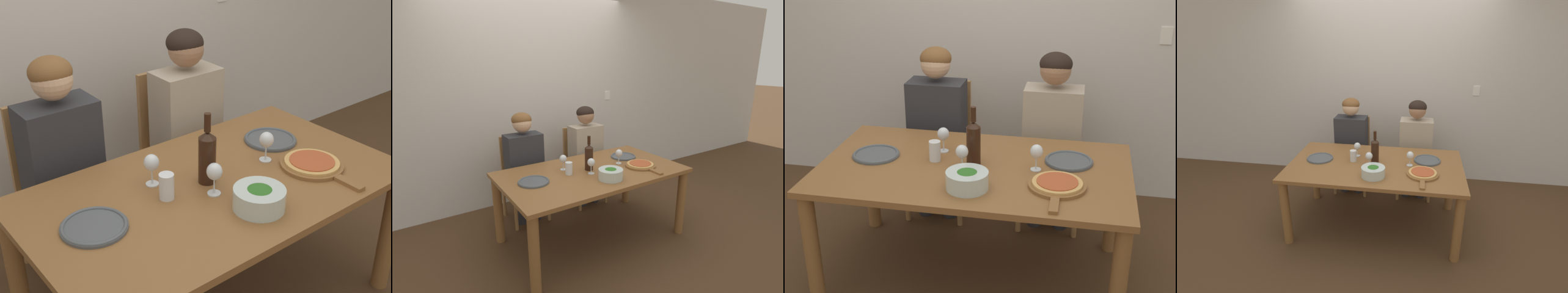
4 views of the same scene
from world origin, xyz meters
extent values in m
cube|color=brown|center=(0.00, 0.00, 0.70)|extent=(1.73, 0.98, 0.04)
cylinder|color=brown|center=(0.81, -0.43, 0.34)|extent=(0.08, 0.08, 0.68)
cylinder|color=brown|center=(-0.81, 0.43, 0.34)|extent=(0.08, 0.08, 0.68)
cylinder|color=brown|center=(0.81, 0.43, 0.34)|extent=(0.08, 0.08, 0.68)
cube|color=#9E7042|center=(-0.41, 0.73, 0.43)|extent=(0.42, 0.42, 0.04)
cube|color=#9E7042|center=(-0.41, 0.92, 0.70)|extent=(0.38, 0.03, 0.49)
cylinder|color=#9E7042|center=(-0.60, 0.54, 0.21)|extent=(0.04, 0.04, 0.41)
cylinder|color=#9E7042|center=(-0.22, 0.54, 0.21)|extent=(0.04, 0.04, 0.41)
cylinder|color=#9E7042|center=(-0.60, 0.92, 0.21)|extent=(0.04, 0.04, 0.41)
cylinder|color=#9E7042|center=(-0.22, 0.92, 0.21)|extent=(0.04, 0.04, 0.41)
cube|color=#9E7042|center=(0.38, 0.73, 0.43)|extent=(0.42, 0.42, 0.04)
cube|color=#9E7042|center=(0.38, 0.92, 0.70)|extent=(0.38, 0.03, 0.49)
cylinder|color=#9E7042|center=(0.19, 0.54, 0.21)|extent=(0.04, 0.04, 0.41)
cylinder|color=#9E7042|center=(0.57, 0.54, 0.21)|extent=(0.04, 0.04, 0.41)
cylinder|color=#9E7042|center=(0.19, 0.92, 0.21)|extent=(0.04, 0.04, 0.41)
cylinder|color=#9E7042|center=(0.57, 0.92, 0.21)|extent=(0.04, 0.04, 0.41)
cylinder|color=#28282D|center=(-0.50, 0.65, 0.23)|extent=(0.10, 0.10, 0.45)
cylinder|color=#28282D|center=(-0.32, 0.65, 0.23)|extent=(0.10, 0.10, 0.45)
cube|color=#2D2D33|center=(-0.41, 0.71, 0.72)|extent=(0.38, 0.22, 0.54)
cylinder|color=#2D2D33|center=(-0.61, 0.46, 0.57)|extent=(0.07, 0.31, 0.14)
cylinder|color=#2D2D33|center=(-0.21, 0.46, 0.57)|extent=(0.07, 0.31, 0.14)
sphere|color=#DBAD89|center=(-0.41, 0.71, 1.11)|extent=(0.20, 0.20, 0.20)
ellipsoid|color=brown|center=(-0.41, 0.72, 1.15)|extent=(0.21, 0.21, 0.15)
cylinder|color=#28282D|center=(0.29, 0.65, 0.23)|extent=(0.10, 0.10, 0.45)
cylinder|color=#28282D|center=(0.47, 0.65, 0.23)|extent=(0.10, 0.10, 0.45)
cube|color=tan|center=(0.38, 0.71, 0.72)|extent=(0.38, 0.22, 0.54)
cylinder|color=tan|center=(0.18, 0.46, 0.57)|extent=(0.07, 0.31, 0.14)
cylinder|color=tan|center=(0.58, 0.46, 0.57)|extent=(0.07, 0.31, 0.14)
sphere|color=#9E7051|center=(0.38, 0.71, 1.11)|extent=(0.20, 0.20, 0.20)
ellipsoid|color=black|center=(0.38, 0.72, 1.15)|extent=(0.21, 0.21, 0.15)
cylinder|color=black|center=(-0.01, 0.04, 0.83)|extent=(0.08, 0.08, 0.22)
cone|color=black|center=(-0.01, 0.04, 0.96)|extent=(0.08, 0.08, 0.03)
cylinder|color=black|center=(-0.01, 0.04, 1.02)|extent=(0.03, 0.03, 0.08)
cylinder|color=silver|center=(0.02, -0.27, 0.77)|extent=(0.22, 0.22, 0.09)
ellipsoid|color=#2D6B23|center=(0.02, -0.27, 0.77)|extent=(0.18, 0.18, 0.10)
cylinder|color=#4C5156|center=(-0.59, 0.03, 0.73)|extent=(0.27, 0.27, 0.01)
torus|color=#4C5156|center=(-0.59, 0.03, 0.73)|extent=(0.27, 0.27, 0.02)
cylinder|color=#4C5156|center=(0.52, 0.16, 0.73)|extent=(0.27, 0.27, 0.01)
torus|color=#4C5156|center=(0.52, 0.16, 0.73)|extent=(0.27, 0.27, 0.02)
cylinder|color=brown|center=(0.47, -0.16, 0.73)|extent=(0.30, 0.30, 0.02)
cube|color=brown|center=(0.47, -0.38, 0.73)|extent=(0.04, 0.14, 0.02)
cylinder|color=tan|center=(0.47, -0.16, 0.74)|extent=(0.26, 0.26, 0.01)
cylinder|color=#AD4C28|center=(0.47, -0.16, 0.75)|extent=(0.21, 0.21, 0.01)
cylinder|color=silver|center=(-0.22, 0.17, 0.72)|extent=(0.06, 0.06, 0.01)
cylinder|color=silver|center=(-0.22, 0.17, 0.76)|extent=(0.01, 0.01, 0.07)
ellipsoid|color=silver|center=(-0.22, 0.17, 0.83)|extent=(0.07, 0.07, 0.08)
ellipsoid|color=maroon|center=(-0.22, 0.17, 0.82)|extent=(0.06, 0.06, 0.03)
cylinder|color=silver|center=(0.34, 0.02, 0.72)|extent=(0.06, 0.06, 0.01)
cylinder|color=silver|center=(0.34, 0.02, 0.76)|extent=(0.01, 0.01, 0.07)
ellipsoid|color=silver|center=(0.34, 0.02, 0.83)|extent=(0.07, 0.07, 0.08)
ellipsoid|color=maroon|center=(0.34, 0.02, 0.82)|extent=(0.06, 0.06, 0.03)
cylinder|color=silver|center=(-0.05, -0.06, 0.72)|extent=(0.06, 0.06, 0.01)
cylinder|color=silver|center=(-0.05, -0.06, 0.76)|extent=(0.01, 0.01, 0.07)
ellipsoid|color=silver|center=(-0.05, -0.06, 0.83)|extent=(0.07, 0.07, 0.08)
ellipsoid|color=maroon|center=(-0.05, -0.06, 0.82)|extent=(0.06, 0.06, 0.03)
cylinder|color=silver|center=(-0.23, 0.04, 0.78)|extent=(0.07, 0.07, 0.12)
camera|label=1|loc=(-1.37, -1.60, 1.98)|focal=50.00mm
camera|label=2|loc=(-1.54, -2.27, 1.76)|focal=28.00mm
camera|label=3|loc=(0.57, -2.69, 2.01)|focal=50.00mm
camera|label=4|loc=(0.41, -2.75, 2.03)|focal=28.00mm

